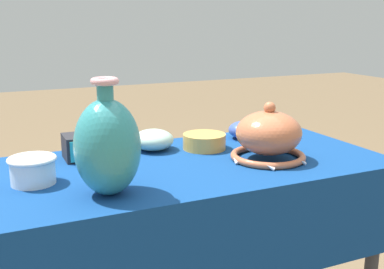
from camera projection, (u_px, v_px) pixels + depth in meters
name	position (u px, v px, depth m)	size (l,w,h in m)	color
display_table	(178.00, 190.00, 1.49)	(1.34, 0.61, 0.73)	#38383D
vase_tall_bulbous	(107.00, 146.00, 1.20)	(0.17, 0.17, 0.30)	teal
vase_dome_bell	(269.00, 137.00, 1.52)	(0.25, 0.24, 0.19)	#BC6642
mosaic_tile_box	(89.00, 146.00, 1.55)	(0.16, 0.11, 0.08)	#232328
pot_squat_ochre	(204.00, 141.00, 1.66)	(0.15, 0.15, 0.05)	gold
bowl_shallow_cobalt	(244.00, 130.00, 1.80)	(0.12, 0.12, 0.07)	#3851A8
bowl_shallow_celadon	(153.00, 140.00, 1.64)	(0.14, 0.14, 0.07)	#A8CCB7
cup_wide_porcelain	(33.00, 169.00, 1.30)	(0.13, 0.13, 0.08)	white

